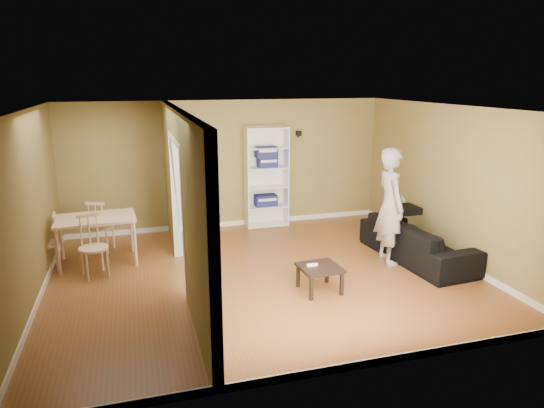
{
  "coord_description": "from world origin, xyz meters",
  "views": [
    {
      "loc": [
        -1.85,
        -6.88,
        3.03
      ],
      "look_at": [
        0.2,
        0.2,
        1.1
      ],
      "focal_mm": 32.0,
      "sensor_mm": 36.0,
      "label": 1
    }
  ],
  "objects_px": {
    "bookshelf": "(266,177)",
    "chair_far": "(101,225)",
    "person": "(391,196)",
    "dining_table": "(96,222)",
    "chair_left": "(46,242)",
    "chair_near": "(93,246)",
    "sofa": "(417,235)",
    "coffee_table": "(320,270)"
  },
  "relations": [
    {
      "from": "bookshelf",
      "to": "chair_far",
      "type": "height_order",
      "value": "bookshelf"
    },
    {
      "from": "person",
      "to": "dining_table",
      "type": "xyz_separation_m",
      "value": [
        -4.69,
        1.32,
        -0.43
      ]
    },
    {
      "from": "chair_left",
      "to": "chair_near",
      "type": "height_order",
      "value": "chair_near"
    },
    {
      "from": "sofa",
      "to": "coffee_table",
      "type": "relative_size",
      "value": 3.99
    },
    {
      "from": "dining_table",
      "to": "person",
      "type": "bearing_deg",
      "value": -15.67
    },
    {
      "from": "chair_left",
      "to": "person",
      "type": "bearing_deg",
      "value": 72.69
    },
    {
      "from": "coffee_table",
      "to": "sofa",
      "type": "bearing_deg",
      "value": 19.54
    },
    {
      "from": "dining_table",
      "to": "chair_near",
      "type": "relative_size",
      "value": 1.29
    },
    {
      "from": "chair_near",
      "to": "chair_far",
      "type": "height_order",
      "value": "chair_near"
    },
    {
      "from": "sofa",
      "to": "chair_near",
      "type": "bearing_deg",
      "value": 77.08
    },
    {
      "from": "sofa",
      "to": "chair_left",
      "type": "xyz_separation_m",
      "value": [
        -6.0,
        1.28,
        0.03
      ]
    },
    {
      "from": "coffee_table",
      "to": "chair_left",
      "type": "height_order",
      "value": "chair_left"
    },
    {
      "from": "sofa",
      "to": "chair_near",
      "type": "distance_m",
      "value": 5.29
    },
    {
      "from": "person",
      "to": "dining_table",
      "type": "relative_size",
      "value": 1.79
    },
    {
      "from": "bookshelf",
      "to": "chair_far",
      "type": "relative_size",
      "value": 2.18
    },
    {
      "from": "person",
      "to": "chair_far",
      "type": "relative_size",
      "value": 2.4
    },
    {
      "from": "chair_near",
      "to": "chair_far",
      "type": "relative_size",
      "value": 1.03
    },
    {
      "from": "person",
      "to": "chair_near",
      "type": "xyz_separation_m",
      "value": [
        -4.71,
        0.71,
        -0.65
      ]
    },
    {
      "from": "sofa",
      "to": "coffee_table",
      "type": "height_order",
      "value": "sofa"
    },
    {
      "from": "coffee_table",
      "to": "chair_left",
      "type": "distance_m",
      "value": 4.42
    },
    {
      "from": "coffee_table",
      "to": "chair_far",
      "type": "xyz_separation_m",
      "value": [
        -3.12,
        2.67,
        0.15
      ]
    },
    {
      "from": "coffee_table",
      "to": "person",
      "type": "bearing_deg",
      "value": 26.78
    },
    {
      "from": "dining_table",
      "to": "chair_far",
      "type": "relative_size",
      "value": 1.34
    },
    {
      "from": "person",
      "to": "chair_near",
      "type": "distance_m",
      "value": 4.81
    },
    {
      "from": "chair_far",
      "to": "coffee_table",
      "type": "bearing_deg",
      "value": 159.29
    },
    {
      "from": "sofa",
      "to": "dining_table",
      "type": "distance_m",
      "value": 5.4
    },
    {
      "from": "person",
      "to": "chair_far",
      "type": "distance_m",
      "value": 5.07
    },
    {
      "from": "chair_left",
      "to": "bookshelf",
      "type": "bearing_deg",
      "value": 104.2
    },
    {
      "from": "dining_table",
      "to": "chair_far",
      "type": "bearing_deg",
      "value": 86.38
    },
    {
      "from": "coffee_table",
      "to": "chair_near",
      "type": "distance_m",
      "value": 3.51
    },
    {
      "from": "sofa",
      "to": "person",
      "type": "relative_size",
      "value": 1.0
    },
    {
      "from": "person",
      "to": "sofa",
      "type": "bearing_deg",
      "value": -88.96
    },
    {
      "from": "bookshelf",
      "to": "dining_table",
      "type": "bearing_deg",
      "value": -158.41
    },
    {
      "from": "chair_far",
      "to": "chair_left",
      "type": "bearing_deg",
      "value": 59.07
    },
    {
      "from": "bookshelf",
      "to": "coffee_table",
      "type": "xyz_separation_m",
      "value": [
        -0.13,
        -3.39,
        -0.71
      ]
    },
    {
      "from": "bookshelf",
      "to": "coffee_table",
      "type": "height_order",
      "value": "bookshelf"
    },
    {
      "from": "bookshelf",
      "to": "coffee_table",
      "type": "relative_size",
      "value": 3.63
    },
    {
      "from": "sofa",
      "to": "chair_far",
      "type": "height_order",
      "value": "chair_far"
    },
    {
      "from": "chair_near",
      "to": "dining_table",
      "type": "bearing_deg",
      "value": 70.29
    },
    {
      "from": "dining_table",
      "to": "chair_near",
      "type": "xyz_separation_m",
      "value": [
        -0.02,
        -0.6,
        -0.22
      ]
    },
    {
      "from": "sofa",
      "to": "person",
      "type": "height_order",
      "value": "person"
    },
    {
      "from": "person",
      "to": "dining_table",
      "type": "distance_m",
      "value": 4.89
    }
  ]
}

